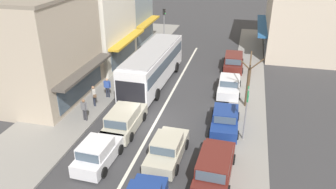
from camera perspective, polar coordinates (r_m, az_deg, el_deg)
name	(u,v)px	position (r m, az deg, el deg)	size (l,w,h in m)	color
ground_plane	(155,123)	(23.14, -2.24, -4.96)	(140.00, 140.00, 0.00)	#353538
lane_centre_line	(169,98)	(26.54, 0.13, -0.69)	(0.20, 28.00, 0.01)	silver
sidewalk_left	(101,80)	(30.37, -11.53, 2.42)	(5.20, 44.00, 0.14)	gray
kerb_right	(248,95)	(27.71, 13.69, -0.16)	(2.80, 44.00, 0.12)	gray
shopfront_corner_near	(34,49)	(27.39, -22.37, 7.41)	(8.48, 8.49, 8.20)	#B2A38E
shopfront_mid_block	(85,22)	(34.42, -14.22, 12.16)	(8.95, 8.10, 8.43)	silver
shopfront_far_end	(115,8)	(41.27, -9.24, 14.64)	(8.50, 7.13, 8.30)	#84939E
building_right_far	(305,8)	(39.93, 22.73, 13.72)	(8.66, 11.52, 9.70)	beige
city_bus	(153,64)	(28.54, -2.61, 5.32)	(2.98, 10.93, 3.23)	silver
wagon_adjacent_lane_trail	(125,120)	(22.19, -7.58, -4.40)	(1.95, 4.51, 1.58)	#B7B29E
sedan_queue_gap_filler	(167,149)	(19.29, -0.15, -9.51)	(1.99, 4.25, 1.47)	#B7B29E
hatchback_queue_far_back	(98,153)	(19.32, -12.08, -9.94)	(1.93, 3.76, 1.54)	silver
parked_wagon_kerb_front	(215,166)	(18.06, 8.13, -12.27)	(2.06, 4.56, 1.58)	#561E19
parked_sedan_kerb_second	(225,120)	(22.52, 9.90, -4.35)	(2.01, 4.26, 1.47)	navy
parked_sedan_kerb_third	(229,85)	(27.75, 10.59, 1.56)	(1.97, 4.24, 1.47)	silver
parked_wagon_kerb_rear	(233,62)	(33.09, 11.32, 5.64)	(2.05, 4.56, 1.58)	#561E19
traffic_light_downstreet	(164,20)	(40.39, -0.69, 12.85)	(0.33, 0.24, 4.20)	gray
directional_road_sign	(247,103)	(20.49, 13.59, -1.48)	(0.10, 1.40, 3.60)	gray
street_tree_right	(248,84)	(25.10, 13.79, 1.84)	(1.66, 1.64, 4.29)	brown
pedestrian_with_handbag_near	(94,95)	(25.35, -12.81, -0.03)	(0.53, 0.58, 1.63)	#232838
pedestrian_browsing_midblock	(84,108)	(23.47, -14.38, -2.37)	(0.55, 0.31, 1.63)	#333338
pedestrian_far_walker	(107,87)	(26.53, -10.52, 1.38)	(0.57, 0.26, 1.63)	#232838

